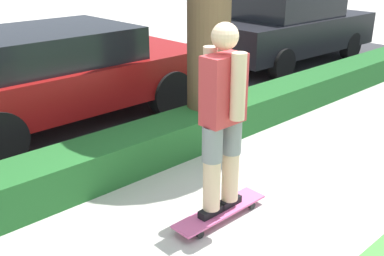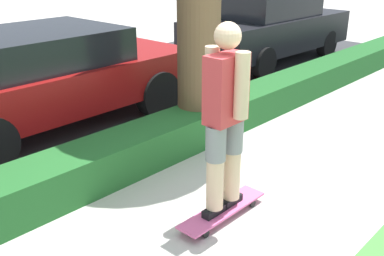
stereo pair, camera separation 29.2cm
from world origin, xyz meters
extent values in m
plane|color=#BCB7AD|center=(0.00, 0.00, 0.00)|extent=(60.00, 60.00, 0.00)
cube|color=#38383A|center=(0.00, 4.20, 0.00)|extent=(18.29, 5.00, 0.01)
cube|color=#236028|center=(0.00, 1.60, 0.22)|extent=(18.29, 0.60, 0.44)
cube|color=#DB5B93|center=(-0.05, 0.18, 0.08)|extent=(1.03, 0.24, 0.02)
cylinder|color=black|center=(0.30, 0.09, 0.04)|extent=(0.07, 0.04, 0.07)
cylinder|color=black|center=(0.30, 0.27, 0.04)|extent=(0.07, 0.04, 0.07)
cylinder|color=black|center=(-0.40, 0.09, 0.04)|extent=(0.07, 0.04, 0.07)
cylinder|color=black|center=(-0.40, 0.27, 0.04)|extent=(0.07, 0.04, 0.07)
cube|color=black|center=(-0.17, 0.18, 0.13)|extent=(0.26, 0.09, 0.07)
cylinder|color=beige|center=(-0.17, 0.18, 0.57)|extent=(0.16, 0.16, 0.81)
cylinder|color=gray|center=(-0.17, 0.18, 0.81)|extent=(0.18, 0.18, 0.32)
cube|color=black|center=(0.07, 0.18, 0.13)|extent=(0.26, 0.09, 0.07)
cylinder|color=beige|center=(0.07, 0.18, 0.57)|extent=(0.16, 0.16, 0.81)
cylinder|color=gray|center=(0.07, 0.18, 0.81)|extent=(0.18, 0.18, 0.32)
cube|color=#C6383D|center=(-0.05, 0.18, 1.27)|extent=(0.39, 0.21, 0.60)
cylinder|color=beige|center=(-0.05, 0.02, 1.33)|extent=(0.13, 0.13, 0.56)
cylinder|color=beige|center=(-0.05, 0.34, 1.33)|extent=(0.13, 0.13, 0.56)
sphere|color=beige|center=(-0.05, 0.18, 1.72)|extent=(0.23, 0.23, 0.23)
cylinder|color=brown|center=(1.28, 1.69, 1.43)|extent=(0.55, 0.55, 2.86)
cube|color=maroon|center=(0.13, 3.52, 0.64)|extent=(4.20, 1.96, 0.58)
cube|color=black|center=(0.01, 3.52, 1.15)|extent=(2.19, 1.71, 0.45)
cylinder|color=black|center=(1.43, 2.64, 0.35)|extent=(0.71, 0.23, 0.71)
cylinder|color=black|center=(1.43, 4.40, 0.35)|extent=(0.71, 0.23, 0.71)
cube|color=black|center=(5.64, 3.54, 0.65)|extent=(4.23, 1.81, 0.69)
cube|color=black|center=(5.51, 3.54, 1.28)|extent=(2.21, 1.56, 0.56)
cylinder|color=black|center=(6.94, 2.75, 0.31)|extent=(0.62, 0.21, 0.62)
cylinder|color=black|center=(6.94, 4.33, 0.31)|extent=(0.62, 0.21, 0.62)
cylinder|color=black|center=(4.34, 2.75, 0.31)|extent=(0.62, 0.21, 0.62)
cylinder|color=black|center=(4.34, 4.33, 0.31)|extent=(0.62, 0.21, 0.62)
camera|label=1|loc=(-2.71, -2.30, 2.37)|focal=42.00mm
camera|label=2|loc=(-2.92, -2.10, 2.37)|focal=42.00mm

